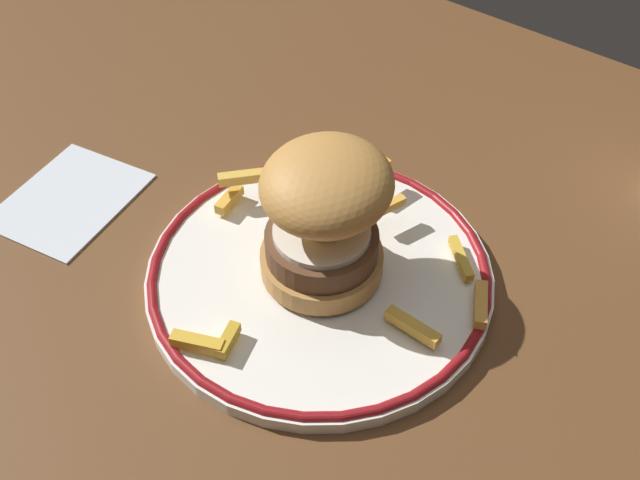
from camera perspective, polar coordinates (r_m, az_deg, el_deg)
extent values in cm
cube|color=brown|center=(62.40, -3.50, -2.25)|extent=(125.73, 91.06, 4.00)
cylinder|color=white|center=(58.40, 0.00, -2.72)|extent=(27.56, 27.56, 1.20)
torus|color=maroon|center=(57.95, 0.00, -2.33)|extent=(27.16, 27.16, 0.80)
cylinder|color=#BD8443|center=(56.75, 0.03, -1.71)|extent=(9.59, 9.59, 1.80)
cylinder|color=brown|center=(55.32, 0.03, -0.36)|extent=(8.69, 8.69, 2.09)
cylinder|color=white|center=(54.39, 0.03, 0.58)|extent=(7.39, 7.39, 0.50)
ellipsoid|color=yellow|center=(53.85, 0.60, 1.00)|extent=(2.60, 2.60, 1.40)
ellipsoid|color=#BC823F|center=(52.12, 0.50, 4.38)|extent=(10.52, 10.95, 5.67)
cube|color=gold|center=(53.14, -9.56, -7.93)|extent=(3.95, 2.47, 0.96)
cube|color=gold|center=(62.83, 4.27, 5.46)|extent=(1.42, 3.38, 0.85)
cube|color=gold|center=(62.86, -7.10, 3.17)|extent=(1.51, 3.34, 0.93)
cube|color=gold|center=(63.55, 0.58, 4.11)|extent=(4.24, 0.94, 0.82)
cube|color=gold|center=(53.73, 7.25, -6.74)|extent=(4.45, 0.96, 0.90)
cube|color=gold|center=(62.82, 2.15, 3.52)|extent=(1.90, 4.00, 0.92)
cube|color=gold|center=(65.63, 3.80, 5.71)|extent=(2.62, 4.27, 0.99)
cube|color=gold|center=(58.82, 10.95, -1.39)|extent=(3.79, 3.44, 0.72)
cube|color=gold|center=(62.14, -5.98, 4.90)|extent=(3.51, 3.86, 0.90)
cube|color=gold|center=(60.06, 5.44, 2.69)|extent=(1.62, 3.05, 0.74)
cube|color=gold|center=(63.78, -0.28, 5.21)|extent=(3.69, 2.87, 0.78)
cube|color=gold|center=(53.06, -7.22, -7.74)|extent=(1.70, 2.94, 0.85)
cube|color=gold|center=(55.87, 12.44, -4.94)|extent=(2.75, 4.00, 0.91)
cube|color=silver|center=(68.93, -19.00, 3.08)|extent=(12.19, 14.09, 0.40)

